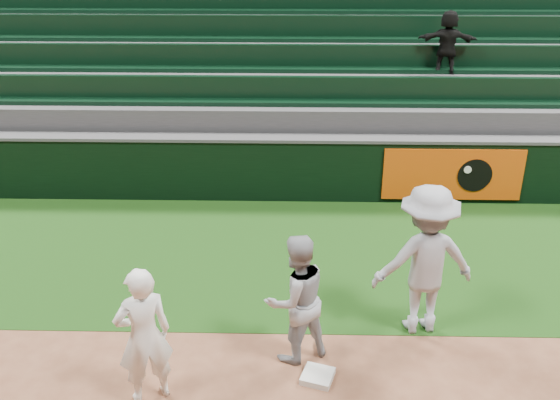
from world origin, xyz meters
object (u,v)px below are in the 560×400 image
object	(u,v)px
baserunner	(296,299)
base_coach	(425,260)
first_baseman	(144,336)
first_base	(318,376)

from	to	relation	value
baserunner	base_coach	distance (m)	1.76
first_baseman	baserunner	world-z (taller)	first_baseman
base_coach	baserunner	bearing A→B (deg)	11.72
baserunner	first_base	bearing A→B (deg)	92.68
first_baseman	baserunner	distance (m)	1.83
base_coach	first_baseman	bearing A→B (deg)	13.79
first_baseman	first_base	bearing A→B (deg)	163.82
first_base	base_coach	world-z (taller)	base_coach
first_base	baserunner	size ratio (longest dim) A/B	0.21
baserunner	base_coach	bearing A→B (deg)	171.88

